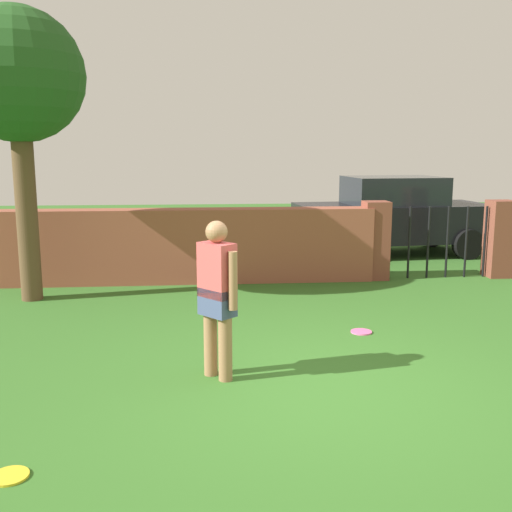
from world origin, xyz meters
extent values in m
plane|color=#336623|center=(0.00, 0.00, 0.00)|extent=(40.00, 40.00, 0.00)
cube|color=brown|center=(-1.50, 4.94, 0.65)|extent=(6.58, 0.50, 1.29)
cylinder|color=brown|center=(-3.85, 3.90, 1.42)|extent=(0.32, 0.32, 2.84)
sphere|color=#23511E|center=(-3.85, 3.90, 3.38)|extent=(1.97, 1.97, 1.97)
cylinder|color=#9E704C|center=(-0.95, 0.35, 0.42)|extent=(0.14, 0.14, 0.85)
cylinder|color=#9E704C|center=(-1.10, 0.51, 0.42)|extent=(0.14, 0.14, 0.85)
cube|color=#3F4C72|center=(-1.02, 0.43, 0.80)|extent=(0.40, 0.42, 0.28)
cube|color=#CC4C4C|center=(-1.02, 0.43, 1.12)|extent=(0.40, 0.42, 0.55)
sphere|color=#9E704C|center=(-1.02, 0.43, 1.51)|extent=(0.22, 0.22, 0.22)
cylinder|color=#9E704C|center=(-0.87, 0.26, 1.05)|extent=(0.09, 0.09, 0.58)
cylinder|color=#9E704C|center=(-1.17, 0.60, 1.05)|extent=(0.09, 0.09, 0.58)
cube|color=brown|center=(1.89, 4.94, 0.70)|extent=(0.44, 0.44, 1.40)
cube|color=brown|center=(4.20, 4.94, 0.70)|extent=(0.44, 0.44, 1.40)
cylinder|color=black|center=(2.16, 4.94, 0.65)|extent=(0.04, 0.04, 1.30)
cylinder|color=black|center=(2.52, 4.94, 0.65)|extent=(0.04, 0.04, 1.30)
cylinder|color=black|center=(2.87, 4.94, 0.65)|extent=(0.04, 0.04, 1.30)
cylinder|color=black|center=(3.22, 4.94, 0.65)|extent=(0.04, 0.04, 1.30)
cylinder|color=black|center=(3.58, 4.94, 0.65)|extent=(0.04, 0.04, 1.30)
cylinder|color=black|center=(3.93, 4.94, 0.65)|extent=(0.04, 0.04, 1.30)
cube|color=black|center=(2.98, 7.40, 0.72)|extent=(4.34, 2.07, 0.80)
cube|color=#1E2328|center=(2.98, 7.40, 1.42)|extent=(2.13, 1.67, 0.60)
cylinder|color=black|center=(1.69, 6.43, 0.32)|extent=(0.66, 0.28, 0.64)
cylinder|color=black|center=(1.54, 8.12, 0.32)|extent=(0.66, 0.28, 0.64)
cylinder|color=black|center=(4.41, 6.67, 0.32)|extent=(0.66, 0.28, 0.64)
cylinder|color=black|center=(4.26, 8.37, 0.32)|extent=(0.66, 0.28, 0.64)
cylinder|color=yellow|center=(-2.55, -1.35, 0.01)|extent=(0.27, 0.27, 0.02)
cylinder|color=pink|center=(0.83, 1.79, 0.01)|extent=(0.27, 0.27, 0.02)
camera|label=1|loc=(-1.12, -5.38, 2.31)|focal=41.76mm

